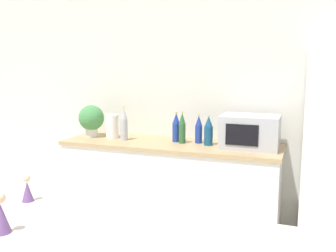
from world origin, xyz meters
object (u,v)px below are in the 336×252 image
object	(u,v)px
potted_plant	(91,119)
back_bottle_2	(199,130)
back_bottle_4	(176,128)
back_bottle_0	(124,124)
wise_man_figurine_crimson	(1,216)
wise_man_figurine_blue	(27,190)
microwave	(250,132)
back_bottle_3	(182,128)
paper_towel_roll	(112,126)
back_bottle_1	(209,131)

from	to	relation	value
potted_plant	back_bottle_2	bearing A→B (deg)	3.32
back_bottle_4	back_bottle_0	bearing A→B (deg)	-168.34
wise_man_figurine_crimson	wise_man_figurine_blue	bearing A→B (deg)	114.50
microwave	wise_man_figurine_crimson	xyz separation A→B (m)	(-0.61, -2.16, 0.01)
back_bottle_3	back_bottle_4	world-z (taller)	back_bottle_3
wise_man_figurine_blue	wise_man_figurine_crimson	bearing A→B (deg)	-65.50
back_bottle_4	wise_man_figurine_blue	distance (m)	1.89
paper_towel_roll	back_bottle_4	size ratio (longest dim) A/B	0.83
back_bottle_1	potted_plant	bearing A→B (deg)	-179.87
wise_man_figurine_crimson	back_bottle_4	bearing A→B (deg)	91.74
paper_towel_roll	back_bottle_1	xyz separation A→B (m)	(0.95, -0.00, 0.01)
back_bottle_2	wise_man_figurine_blue	bearing A→B (deg)	-98.37
potted_plant	wise_man_figurine_crimson	bearing A→B (deg)	-66.49
paper_towel_roll	back_bottle_2	bearing A→B (deg)	4.01
potted_plant	back_bottle_1	world-z (taller)	potted_plant
paper_towel_roll	back_bottle_2	world-z (taller)	back_bottle_2
microwave	back_bottle_2	world-z (taller)	microwave
wise_man_figurine_blue	back_bottle_4	bearing A→B (deg)	87.90
back_bottle_2	wise_man_figurine_blue	distance (m)	1.93
potted_plant	paper_towel_roll	bearing A→B (deg)	0.73
paper_towel_roll	back_bottle_0	world-z (taller)	back_bottle_0
back_bottle_2	wise_man_figurine_crimson	xyz separation A→B (m)	(-0.14, -2.20, 0.03)
paper_towel_roll	microwave	bearing A→B (deg)	0.83
potted_plant	paper_towel_roll	size ratio (longest dim) A/B	1.36
back_bottle_1	wise_man_figurine_blue	world-z (taller)	back_bottle_1
microwave	back_bottle_4	xyz separation A→B (m)	(-0.68, 0.03, -0.01)
back_bottle_1	back_bottle_3	world-z (taller)	back_bottle_3
potted_plant	microwave	bearing A→B (deg)	0.81
wise_man_figurine_crimson	back_bottle_0	bearing A→B (deg)	104.76
paper_towel_roll	back_bottle_2	size ratio (longest dim) A/B	0.88
back_bottle_0	back_bottle_3	bearing A→B (deg)	5.77
back_bottle_0	wise_man_figurine_crimson	bearing A→B (deg)	-75.24
potted_plant	back_bottle_3	distance (m)	0.94
back_bottle_1	wise_man_figurine_crimson	xyz separation A→B (m)	(-0.25, -2.14, 0.02)
paper_towel_roll	back_bottle_2	xyz separation A→B (m)	(0.85, 0.06, 0.01)
potted_plant	back_bottle_1	distance (m)	1.18
paper_towel_roll	back_bottle_0	size ratio (longest dim) A/B	0.72
back_bottle_0	back_bottle_3	distance (m)	0.56
wise_man_figurine_blue	wise_man_figurine_crimson	distance (m)	0.33
back_bottle_4	back_bottle_1	bearing A→B (deg)	-8.56
back_bottle_1	wise_man_figurine_blue	xyz separation A→B (m)	(-0.39, -1.84, 0.01)
back_bottle_4	back_bottle_2	bearing A→B (deg)	3.27
paper_towel_roll	microwave	xyz separation A→B (m)	(1.31, 0.02, 0.03)
potted_plant	back_bottle_4	xyz separation A→B (m)	(0.86, 0.05, -0.04)
back_bottle_0	wise_man_figurine_crimson	distance (m)	2.16
potted_plant	back_bottle_0	xyz separation A→B (m)	(0.38, -0.05, -0.02)
back_bottle_1	back_bottle_3	size ratio (longest dim) A/B	0.92
back_bottle_3	back_bottle_2	bearing A→B (deg)	21.86
potted_plant	back_bottle_2	size ratio (longest dim) A/B	1.20
back_bottle_1	wise_man_figurine_crimson	size ratio (longest dim) A/B	1.70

